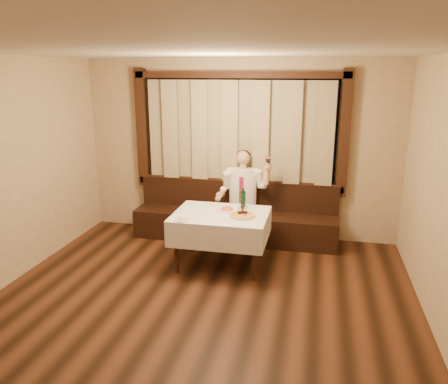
% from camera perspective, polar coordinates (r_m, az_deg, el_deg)
% --- Properties ---
extents(room, '(5.01, 6.01, 2.81)m').
position_cam_1_polar(room, '(5.00, -2.31, 2.71)').
color(room, black).
rests_on(room, ground).
extents(banquette, '(3.20, 0.61, 0.94)m').
position_cam_1_polar(banquette, '(6.98, 1.46, -3.68)').
color(banquette, black).
rests_on(banquette, ground).
extents(dining_table, '(1.27, 0.97, 0.76)m').
position_cam_1_polar(dining_table, '(5.92, -0.42, -3.77)').
color(dining_table, black).
rests_on(dining_table, ground).
extents(pizza, '(0.35, 0.35, 0.04)m').
position_cam_1_polar(pizza, '(5.75, 2.38, -3.10)').
color(pizza, white).
rests_on(pizza, dining_table).
extents(pasta_red, '(0.28, 0.28, 0.10)m').
position_cam_1_polar(pasta_red, '(5.99, 0.37, -2.07)').
color(pasta_red, white).
rests_on(pasta_red, dining_table).
extents(pasta_cream, '(0.23, 0.23, 0.08)m').
position_cam_1_polar(pasta_cream, '(5.65, -5.39, -3.31)').
color(pasta_cream, white).
rests_on(pasta_cream, dining_table).
extents(green_bottle, '(0.07, 0.07, 0.31)m').
position_cam_1_polar(green_bottle, '(6.05, 2.51, -0.99)').
color(green_bottle, '#0E4324').
rests_on(green_bottle, dining_table).
extents(table_wine_glass, '(0.07, 0.07, 0.20)m').
position_cam_1_polar(table_wine_glass, '(6.08, 2.42, -0.76)').
color(table_wine_glass, white).
rests_on(table_wine_glass, dining_table).
extents(cruet_caddy, '(0.14, 0.10, 0.14)m').
position_cam_1_polar(cruet_caddy, '(5.82, 2.44, -2.51)').
color(cruet_caddy, black).
rests_on(cruet_caddy, dining_table).
extents(seated_man, '(0.80, 0.60, 1.44)m').
position_cam_1_polar(seated_man, '(6.71, 2.42, 0.23)').
color(seated_man, black).
rests_on(seated_man, ground).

